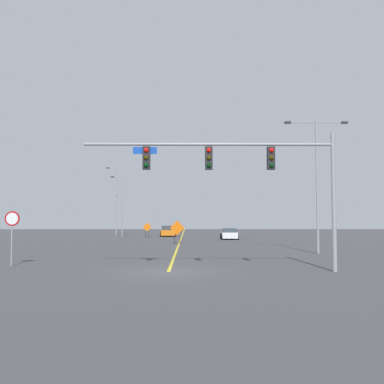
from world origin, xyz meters
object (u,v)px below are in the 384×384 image
(street_lamp_far_left, at_px, (116,198))
(stop_sign, at_px, (12,227))
(street_lamp_mid_right, at_px, (121,203))
(construction_sign_median_far, at_px, (177,229))
(traffic_signal_assembly, at_px, (242,167))
(construction_sign_right_lane, at_px, (147,228))
(car_white_far, at_px, (229,234))
(street_lamp_near_right, at_px, (317,174))
(car_orange_distant, at_px, (168,231))

(street_lamp_far_left, bearing_deg, stop_sign, -88.23)
(street_lamp_mid_right, distance_m, construction_sign_median_far, 18.83)
(traffic_signal_assembly, relative_size, construction_sign_right_lane, 6.17)
(stop_sign, xyz_separation_m, car_white_far, (13.71, 28.58, -1.36))
(street_lamp_near_right, relative_size, car_white_far, 2.33)
(traffic_signal_assembly, xyz_separation_m, construction_sign_right_lane, (-7.72, 35.77, -3.61))
(street_lamp_near_right, bearing_deg, street_lamp_mid_right, 121.91)
(street_lamp_far_left, xyz_separation_m, car_white_far, (14.93, -10.75, -4.63))
(construction_sign_right_lane, xyz_separation_m, car_white_far, (9.95, -4.74, -0.59))
(traffic_signal_assembly, bearing_deg, construction_sign_median_far, 99.19)
(traffic_signal_assembly, bearing_deg, car_white_far, 85.89)
(street_lamp_mid_right, xyz_separation_m, construction_sign_right_lane, (3.73, -3.00, -3.26))
(car_orange_distant, bearing_deg, construction_sign_right_lane, -121.81)
(street_lamp_near_right, relative_size, car_orange_distant, 2.04)
(street_lamp_near_right, xyz_separation_m, construction_sign_median_far, (-9.95, 11.86, -4.04))
(street_lamp_far_left, bearing_deg, street_lamp_mid_right, -67.58)
(street_lamp_mid_right, height_order, car_white_far, street_lamp_mid_right)
(car_white_far, bearing_deg, street_lamp_mid_right, 150.52)
(car_white_far, bearing_deg, car_orange_distant, 130.85)
(street_lamp_mid_right, bearing_deg, stop_sign, -90.04)
(construction_sign_median_far, distance_m, car_white_far, 10.79)
(stop_sign, xyz_separation_m, construction_sign_median_far, (7.93, 19.50, -0.55))
(stop_sign, distance_m, construction_sign_median_far, 21.06)
(car_orange_distant, bearing_deg, street_lamp_mid_right, -171.32)
(traffic_signal_assembly, bearing_deg, street_lamp_mid_right, 106.46)
(stop_sign, distance_m, car_orange_distant, 37.80)
(street_lamp_far_left, height_order, construction_sign_right_lane, street_lamp_far_left)
(construction_sign_median_far, relative_size, car_white_far, 0.56)
(construction_sign_right_lane, relative_size, car_orange_distant, 0.41)
(street_lamp_far_left, distance_m, car_white_far, 18.97)
(street_lamp_near_right, relative_size, construction_sign_median_far, 4.16)
(construction_sign_right_lane, height_order, construction_sign_median_far, construction_sign_median_far)
(street_lamp_mid_right, relative_size, construction_sign_median_far, 3.65)
(traffic_signal_assembly, relative_size, street_lamp_far_left, 1.20)
(stop_sign, xyz_separation_m, street_lamp_near_right, (17.89, 7.64, 3.50))
(construction_sign_median_far, bearing_deg, car_white_far, 57.51)
(stop_sign, height_order, street_lamp_mid_right, street_lamp_mid_right)
(construction_sign_median_far, bearing_deg, traffic_signal_assembly, -80.81)
(street_lamp_near_right, distance_m, construction_sign_median_far, 16.01)
(construction_sign_median_far, bearing_deg, stop_sign, -112.13)
(stop_sign, relative_size, street_lamp_far_left, 0.29)
(traffic_signal_assembly, distance_m, street_lamp_near_right, 11.97)
(traffic_signal_assembly, distance_m, street_lamp_far_left, 43.67)
(traffic_signal_assembly, relative_size, street_lamp_mid_right, 1.43)
(street_lamp_near_right, xyz_separation_m, car_orange_distant, (-11.68, 29.62, -4.79))
(street_lamp_far_left, xyz_separation_m, street_lamp_mid_right, (1.24, -3.02, -0.78))
(construction_sign_right_lane, distance_m, car_white_far, 11.04)
(construction_sign_right_lane, height_order, car_orange_distant, construction_sign_right_lane)
(street_lamp_far_left, relative_size, car_orange_distant, 2.14)
(street_lamp_far_left, relative_size, street_lamp_mid_right, 1.19)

